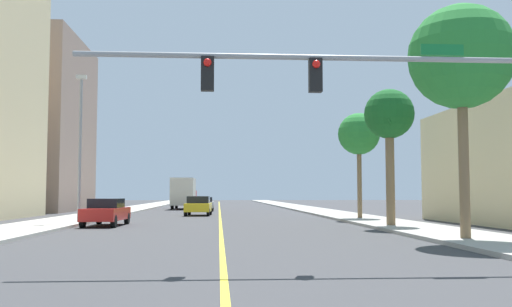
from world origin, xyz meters
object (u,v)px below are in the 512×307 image
at_px(palm_near, 461,58).
at_px(car_red, 106,212).
at_px(palm_far, 359,135).
at_px(traffic_signal_mast, 383,94).
at_px(delivery_truck, 184,193).
at_px(street_lamp, 80,140).
at_px(palm_mid, 389,117).
at_px(car_yellow, 199,205).
at_px(car_silver, 204,204).

relative_size(palm_near, car_red, 1.86).
bearing_deg(palm_far, traffic_signal_mast, -102.72).
bearing_deg(car_red, delivery_truck, -92.03).
height_order(street_lamp, delivery_truck, street_lamp).
height_order(traffic_signal_mast, palm_mid, palm_mid).
xyz_separation_m(palm_mid, car_yellow, (-10.16, 16.52, -4.78)).
height_order(palm_near, car_yellow, palm_near).
bearing_deg(car_silver, car_red, -99.96).
height_order(car_silver, car_red, car_red).
xyz_separation_m(car_yellow, delivery_truck, (-2.23, 17.69, 0.98)).
bearing_deg(palm_mid, traffic_signal_mast, -107.77).
xyz_separation_m(palm_mid, car_silver, (-10.05, 27.60, -4.86)).
relative_size(palm_mid, car_red, 1.52).
relative_size(palm_far, car_silver, 1.56).
xyz_separation_m(palm_near, palm_far, (0.43, 16.58, -1.06)).
relative_size(traffic_signal_mast, palm_mid, 1.68).
height_order(palm_far, car_yellow, palm_far).
bearing_deg(car_silver, street_lamp, -104.82).
distance_m(traffic_signal_mast, car_red, 19.92).
distance_m(palm_mid, palm_far, 8.31).
bearing_deg(palm_far, delivery_truck, 116.49).
bearing_deg(street_lamp, car_red, -39.82).
distance_m(palm_near, car_yellow, 27.47).
bearing_deg(palm_far, car_yellow, 142.41).
xyz_separation_m(palm_near, palm_mid, (-0.11, 8.29, -1.03)).
bearing_deg(delivery_truck, palm_near, -72.98).
bearing_deg(street_lamp, car_silver, 74.86).
bearing_deg(palm_near, street_lamp, 142.74).
xyz_separation_m(palm_near, car_silver, (-10.15, 35.89, -5.89)).
distance_m(palm_near, palm_far, 16.62).
xyz_separation_m(traffic_signal_mast, palm_near, (4.64, 5.84, 2.40)).
distance_m(street_lamp, car_silver, 24.52).
relative_size(car_silver, delivery_truck, 0.57).
bearing_deg(car_red, palm_far, -157.88).
xyz_separation_m(palm_near, car_yellow, (-10.26, 24.81, -5.82)).
height_order(traffic_signal_mast, car_yellow, traffic_signal_mast).
bearing_deg(palm_mid, car_yellow, 121.59).
bearing_deg(car_silver, car_yellow, -90.25).
xyz_separation_m(street_lamp, palm_far, (16.90, 4.05, 0.84)).
distance_m(street_lamp, car_yellow, 14.30).
height_order(palm_mid, car_yellow, palm_mid).
distance_m(car_silver, car_red, 25.27).
bearing_deg(car_yellow, palm_near, -65.16).
distance_m(palm_mid, delivery_truck, 36.58).
bearing_deg(traffic_signal_mast, car_silver, 97.53).
distance_m(palm_far, car_red, 16.78).
height_order(palm_mid, delivery_truck, palm_mid).
bearing_deg(car_yellow, car_silver, 91.80).
xyz_separation_m(car_yellow, car_silver, (0.11, 11.08, -0.07)).
xyz_separation_m(street_lamp, car_red, (1.81, -1.51, -3.95)).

